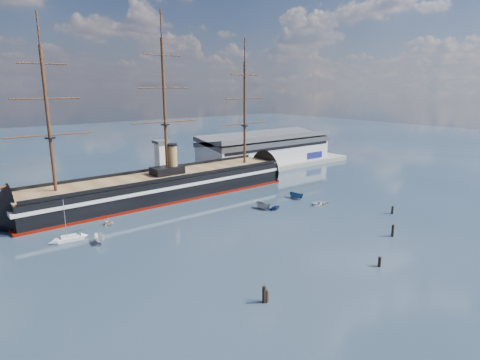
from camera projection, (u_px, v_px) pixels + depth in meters
ground at (207, 211)px, 117.43m from camera, size 600.00×600.00×0.00m
quay at (177, 183)px, 151.04m from camera, size 180.00×18.00×2.00m
warehouse at (265, 149)px, 180.98m from camera, size 63.00×21.00×11.60m
quay_tower at (162, 161)px, 142.30m from camera, size 5.00×5.00×15.00m
warship at (157, 187)px, 128.44m from camera, size 113.07×18.37×53.94m
sailboat at (69, 238)px, 94.60m from camera, size 6.60×2.65×10.27m
motorboat_a at (100, 243)px, 93.59m from camera, size 6.51×3.06×2.51m
motorboat_b at (275, 209)px, 119.14m from camera, size 1.78×3.01×1.32m
motorboat_c at (263, 209)px, 118.98m from camera, size 6.47×3.07×2.49m
motorboat_d at (109, 225)px, 105.48m from camera, size 5.80×3.66×1.97m
motorboat_e at (321, 205)px, 123.26m from camera, size 2.55×3.67×1.59m
motorboat_f at (296, 199)px, 130.09m from camera, size 6.50×3.35×2.48m
piling_near_left at (266, 302)px, 67.96m from camera, size 0.64×0.64×2.95m
piling_near_mid at (379, 266)px, 81.37m from camera, size 0.64×0.64×2.85m
piling_near_right at (392, 236)px, 97.52m from camera, size 0.64×0.64×3.75m
piling_far_right at (392, 214)px, 114.67m from camera, size 0.64×0.64×3.01m
piling_extra at (264, 303)px, 67.86m from camera, size 0.64×0.64×3.79m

